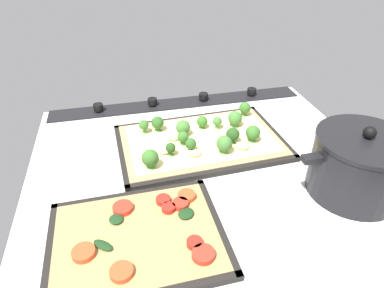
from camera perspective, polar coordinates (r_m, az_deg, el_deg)
ground_plane at (r=77.00cm, az=2.54°, el=-5.18°), size 78.80×73.43×3.00cm
stove_control_panel at (r=103.23cm, az=-2.32°, el=7.09°), size 75.65×7.00×2.60cm
baking_tray_front at (r=83.89cm, az=1.50°, el=0.10°), size 41.51×27.88×1.30cm
broccoli_pizza at (r=82.83cm, az=1.65°, el=0.98°), size 39.01×25.38×5.74cm
baking_tray_back at (r=61.71cm, az=-9.24°, el=-15.71°), size 30.65×24.24×1.30cm
veggie_pizza_back at (r=61.26cm, az=-8.82°, el=-15.09°), size 28.21×21.80×1.90cm
cooking_pot at (r=74.36cm, az=26.39°, el=-3.20°), size 25.56×18.73×15.19cm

